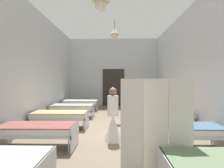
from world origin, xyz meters
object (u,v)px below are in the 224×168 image
object	(u,v)px
bed_right_row_1	(183,131)
bed_right_row_4	(146,103)
bed_right_row_2	(163,116)
privacy_screen	(156,128)
bed_left_row_3	(73,108)
bed_left_row_1	(37,130)
nurse_near_aisle	(113,122)
bed_right_row_3	(152,108)
bed_left_row_2	(60,115)
bed_left_row_4	(81,103)
patient_seated_primary	(168,112)

from	to	relation	value
bed_right_row_1	bed_right_row_4	size ratio (longest dim) A/B	1.00
bed_right_row_2	privacy_screen	size ratio (longest dim) A/B	1.12
bed_right_row_1	bed_left_row_3	bearing A→B (deg)	133.38
bed_left_row_1	bed_left_row_3	bearing A→B (deg)	90.00
bed_right_row_4	nurse_near_aisle	bearing A→B (deg)	-108.49
bed_right_row_3	bed_right_row_4	xyz separation A→B (m)	(0.00, 1.90, 0.00)
bed_right_row_4	bed_right_row_2	bearing A→B (deg)	-90.00
bed_left_row_2	privacy_screen	xyz separation A→B (m)	(2.64, -3.27, 0.41)
bed_right_row_4	privacy_screen	distance (m)	7.15
bed_right_row_4	bed_right_row_1	bearing A→B (deg)	-90.00
bed_left_row_1	nurse_near_aisle	bearing A→B (deg)	16.28
bed_left_row_3	bed_left_row_4	xyz separation A→B (m)	(0.00, 1.90, 0.00)
bed_right_row_2	patient_seated_primary	xyz separation A→B (m)	(-0.35, -1.81, 0.43)
bed_right_row_4	bed_left_row_1	bearing A→B (deg)	-122.21
bed_right_row_2	bed_right_row_4	distance (m)	3.80
nurse_near_aisle	privacy_screen	distance (m)	2.09
bed_left_row_2	bed_right_row_3	size ratio (longest dim) A/B	1.00
bed_right_row_2	bed_left_row_2	bearing A→B (deg)	180.00
bed_left_row_3	bed_left_row_4	size ratio (longest dim) A/B	1.00
bed_right_row_3	bed_right_row_4	distance (m)	1.90
bed_right_row_4	patient_seated_primary	distance (m)	5.64
bed_left_row_4	nurse_near_aisle	size ratio (longest dim) A/B	1.28
bed_right_row_1	bed_left_row_3	distance (m)	5.23
bed_left_row_4	privacy_screen	distance (m)	7.56
bed_right_row_3	bed_left_row_3	bearing A→B (deg)	180.00
bed_left_row_1	bed_right_row_1	bearing A→B (deg)	0.00
bed_right_row_3	bed_right_row_2	bearing A→B (deg)	-90.00
bed_left_row_3	privacy_screen	bearing A→B (deg)	-62.94
patient_seated_primary	bed_right_row_1	bearing A→B (deg)	-14.53
privacy_screen	bed_left_row_4	bearing A→B (deg)	123.40
bed_left_row_3	nurse_near_aisle	xyz separation A→B (m)	(1.87, -3.25, 0.09)
bed_right_row_2	privacy_screen	distance (m)	3.43
bed_left_row_3	nurse_near_aisle	size ratio (longest dim) A/B	1.28
bed_left_row_1	patient_seated_primary	xyz separation A→B (m)	(3.24, 0.09, 0.43)
bed_right_row_2	nurse_near_aisle	distance (m)	2.19
bed_right_row_1	nurse_near_aisle	xyz separation A→B (m)	(-1.72, 0.55, 0.09)
bed_left_row_3	bed_left_row_4	world-z (taller)	same
bed_left_row_3	nurse_near_aisle	world-z (taller)	nurse_near_aisle
bed_left_row_3	patient_seated_primary	size ratio (longest dim) A/B	2.37
bed_left_row_4	patient_seated_primary	distance (m)	6.49
bed_right_row_1	bed_right_row_2	size ratio (longest dim) A/B	1.00
bed_right_row_1	privacy_screen	size ratio (longest dim) A/B	1.12
bed_right_row_1	bed_left_row_3	xyz separation A→B (m)	(-3.59, 3.80, 0.00)
privacy_screen	bed_right_row_3	bearing A→B (deg)	92.50
bed_left_row_1	privacy_screen	xyz separation A→B (m)	(2.64, -1.37, 0.41)
bed_left_row_1	bed_left_row_3	distance (m)	3.80
bed_left_row_2	privacy_screen	world-z (taller)	privacy_screen
bed_left_row_1	bed_left_row_2	world-z (taller)	same
patient_seated_primary	bed_left_row_2	bearing A→B (deg)	150.83
bed_left_row_1	nurse_near_aisle	distance (m)	1.95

